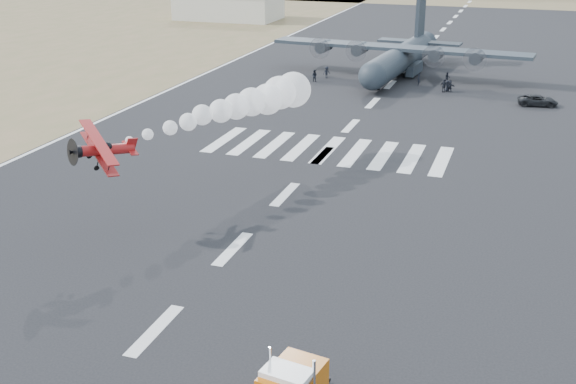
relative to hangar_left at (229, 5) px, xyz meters
The scene contains 14 objects.
runway_markings 99.70m from the hangar_left, 58.54° to the right, with size 60.00×260.00×0.01m, color silver, non-canonical shape.
hangar_left is the anchor object (origin of this frame).
aerobatic_biplane 128.43m from the hangar_left, 71.04° to the right, with size 5.26×5.32×3.50m.
smoke_trail 112.86m from the hangar_left, 65.02° to the right, with size 8.61×23.15×3.58m.
transport_aircraft 74.41m from the hangar_left, 45.61° to the right, with size 40.29×33.12×11.62m.
support_vehicle 99.38m from the hangar_left, 42.84° to the right, with size 2.36×5.12×1.42m, color black.
crew_a 76.54m from the hangar_left, 48.97° to the right, with size 0.65×0.53×1.77m, color black.
crew_b 74.62m from the hangar_left, 56.95° to the right, with size 0.86×0.53×1.77m, color black.
crew_c 72.67m from the hangar_left, 54.93° to the right, with size 1.14×0.53×1.77m, color black.
crew_d 87.53m from the hangar_left, 46.58° to the right, with size 1.09×0.56×1.86m, color black.
crew_e 87.24m from the hangar_left, 46.07° to the right, with size 0.78×0.48×1.59m, color black.
crew_f 87.62m from the hangar_left, 45.95° to the right, with size 1.55×0.50×1.67m, color black.
crew_g 82.08m from the hangar_left, 46.97° to the right, with size 0.61×0.50×1.68m, color black.
crew_h 82.67m from the hangar_left, 43.62° to the right, with size 0.77×0.48×1.58m, color black.
Camera 1 is at (19.59, -20.87, 23.09)m, focal length 45.00 mm.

